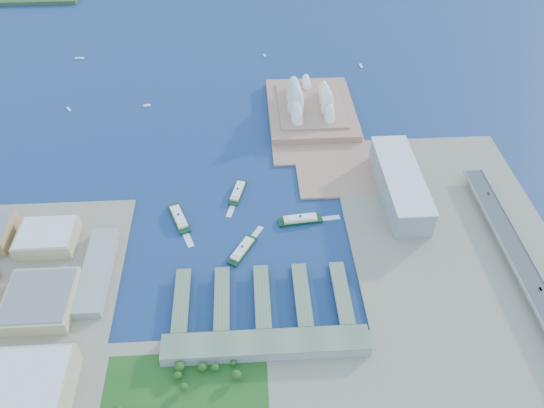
{
  "coord_description": "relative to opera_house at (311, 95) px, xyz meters",
  "views": [
    {
      "loc": [
        4.33,
        -417.35,
        453.83
      ],
      "look_at": [
        31.98,
        55.5,
        18.0
      ],
      "focal_mm": 35.0,
      "sensor_mm": 36.0,
      "label": 1
    }
  ],
  "objects": [
    {
      "name": "ferry_d",
      "position": [
        -39.33,
        -238.24,
        -26.92
      ],
      "size": [
        54.87,
        19.02,
        10.17
      ],
      "primitive_type": null,
      "rotation": [
        0.0,
        0.0,
        1.67
      ],
      "color": "black",
      "rests_on": "ground"
    },
    {
      "name": "east_land",
      "position": [
        135.0,
        -330.0,
        -30.5
      ],
      "size": [
        240.0,
        500.0,
        3.0
      ],
      "primitive_type": "cube",
      "color": "gray",
      "rests_on": "ground"
    },
    {
      "name": "ferry_b",
      "position": [
        -114.88,
        -182.09,
        -27.38
      ],
      "size": [
        25.16,
        50.41,
        9.24
      ],
      "primitive_type": null,
      "rotation": [
        0.0,
        0.0,
        -0.27
      ],
      "color": "black",
      "rests_on": "ground"
    },
    {
      "name": "toaster_building",
      "position": [
        90.0,
        -200.0,
        -11.5
      ],
      "size": [
        45.0,
        155.0,
        35.0
      ],
      "primitive_type": "cube",
      "color": "gray",
      "rests_on": "east_land"
    },
    {
      "name": "ferry_c",
      "position": [
        -110.74,
        -283.63,
        -27.33
      ],
      "size": [
        36.2,
        48.81,
        9.34
      ],
      "primitive_type": null,
      "rotation": [
        0.0,
        0.0,
        2.6
      ],
      "color": "black",
      "rests_on": "ground"
    },
    {
      "name": "boat_c",
      "position": [
        105.85,
        144.45,
        -30.56
      ],
      "size": [
        4.11,
        12.91,
        2.88
      ],
      "primitive_type": null,
      "rotation": [
        0.0,
        0.0,
        3.17
      ],
      "color": "white",
      "rests_on": "ground"
    },
    {
      "name": "boat_d",
      "position": [
        -396.27,
        202.55,
        -30.64
      ],
      "size": [
        16.27,
        4.2,
        2.72
      ],
      "primitive_type": null,
      "rotation": [
        0.0,
        0.0,
        1.53
      ],
      "color": "white",
      "rests_on": "ground"
    },
    {
      "name": "expressway",
      "position": [
        195.0,
        -340.0,
        -23.07
      ],
      "size": [
        26.0,
        340.0,
        11.85
      ],
      "primitive_type": null,
      "color": "gray",
      "rests_on": "east_land"
    },
    {
      "name": "opera_house",
      "position": [
        0.0,
        0.0,
        0.0
      ],
      "size": [
        134.0,
        180.0,
        58.0
      ],
      "primitive_type": null,
      "color": "white",
      "rests_on": "peninsula"
    },
    {
      "name": "ground",
      "position": [
        -105.0,
        -280.0,
        -32.0
      ],
      "size": [
        3000.0,
        3000.0,
        0.0
      ],
      "primitive_type": "plane",
      "color": "#10214E",
      "rests_on": "ground"
    },
    {
      "name": "boat_b",
      "position": [
        -256.32,
        35.46,
        -30.47
      ],
      "size": [
        11.98,
        6.61,
        3.07
      ],
      "primitive_type": null,
      "rotation": [
        0.0,
        0.0,
        1.82
      ],
      "color": "white",
      "rests_on": "ground"
    },
    {
      "name": "peninsula",
      "position": [
        2.5,
        -20.0,
        -30.5
      ],
      "size": [
        135.0,
        220.0,
        3.0
      ],
      "primitive_type": "cube",
      "color": "#A17158",
      "rests_on": "ground"
    },
    {
      "name": "boat_e",
      "position": [
        -62.17,
        193.72,
        -30.77
      ],
      "size": [
        6.57,
        10.46,
        2.45
      ],
      "primitive_type": null,
      "rotation": [
        0.0,
        0.0,
        0.37
      ],
      "color": "white",
      "rests_on": "ground"
    },
    {
      "name": "car_c",
      "position": [
        199.0,
        -218.26,
        -16.45
      ],
      "size": [
        1.97,
        4.84,
        1.4
      ],
      "primitive_type": "imported",
      "color": "slate",
      "rests_on": "expressway"
    },
    {
      "name": "park",
      "position": [
        -165.0,
        -470.0,
        -21.0
      ],
      "size": [
        150.0,
        110.0,
        16.0
      ],
      "primitive_type": null,
      "color": "#194714",
      "rests_on": "south_land"
    },
    {
      "name": "ferry_a",
      "position": [
        -187.29,
        -226.51,
        -26.93
      ],
      "size": [
        31.66,
        55.03,
        10.15
      ],
      "primitive_type": null,
      "rotation": [
        0.0,
        0.0,
        0.36
      ],
      "color": "black",
      "rests_on": "ground"
    },
    {
      "name": "terminal_building",
      "position": [
        -90.0,
        -415.0,
        -23.0
      ],
      "size": [
        200.0,
        28.0,
        12.0
      ],
      "primitive_type": "cube",
      "color": "gray",
      "rests_on": "south_land"
    },
    {
      "name": "car_b",
      "position": [
        199.0,
        -368.5,
        -16.43
      ],
      "size": [
        1.53,
        4.39,
        1.45
      ],
      "primitive_type": "imported",
      "color": "slate",
      "rests_on": "expressway"
    },
    {
      "name": "boat_a",
      "position": [
        -377.92,
        32.55,
        -30.81
      ],
      "size": [
        9.42,
        11.91,
        2.37
      ],
      "primitive_type": null,
      "rotation": [
        0.0,
        0.0,
        0.59
      ],
      "color": "white",
      "rests_on": "ground"
    },
    {
      "name": "west_buildings",
      "position": [
        -355.0,
        -350.0,
        -15.5
      ],
      "size": [
        200.0,
        280.0,
        27.0
      ],
      "primitive_type": null,
      "color": "#9B7A4D",
      "rests_on": "west_land"
    },
    {
      "name": "ferry_wharves",
      "position": [
        -91.0,
        -355.0,
        -27.35
      ],
      "size": [
        184.0,
        90.0,
        9.3
      ],
      "primitive_type": null,
      "color": "#5A694F",
      "rests_on": "ground"
    }
  ]
}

